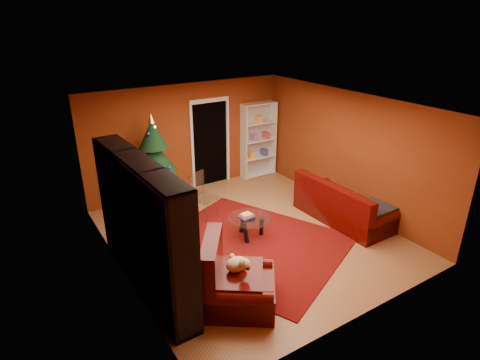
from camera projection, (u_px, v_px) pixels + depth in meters
floor at (251, 236)px, 7.96m from camera, size 5.00×5.50×0.05m
ceiling at (252, 104)px, 6.93m from camera, size 5.00×5.50×0.05m
wall_back at (187, 138)px, 9.61m from camera, size 5.00×0.05×2.60m
wall_left at (116, 207)px, 6.20m from camera, size 0.05×5.50×2.60m
wall_right at (348, 151)px, 8.69m from camera, size 0.05×5.50×2.60m
doorway at (210, 144)px, 9.97m from camera, size 1.06×0.60×2.16m
rug at (250, 245)px, 7.61m from camera, size 3.96×4.19×0.02m
media_unit at (143, 227)px, 6.07m from camera, size 0.55×2.85×2.17m
christmas_tree at (155, 164)px, 8.69m from camera, size 1.40×1.40×2.17m
gift_box_teal at (152, 218)px, 8.32m from camera, size 0.34×0.34×0.29m
gift_box_green at (187, 204)px, 8.97m from camera, size 0.29×0.29×0.25m
gift_box_red at (159, 198)px, 9.26m from camera, size 0.27×0.27×0.24m
white_bookshelf at (258, 140)px, 10.53m from camera, size 0.94×0.36×2.02m
armchair at (240, 279)px, 5.94m from camera, size 1.58×1.58×0.89m
dog at (237, 264)px, 5.90m from camera, size 0.48×0.50×0.29m
sofa at (344, 200)px, 8.39m from camera, size 0.97×2.11×0.90m
coffee_table at (250, 227)px, 7.82m from camera, size 0.93×0.93×0.53m
acrylic_chair at (205, 198)px, 8.50m from camera, size 0.62×0.64×0.89m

